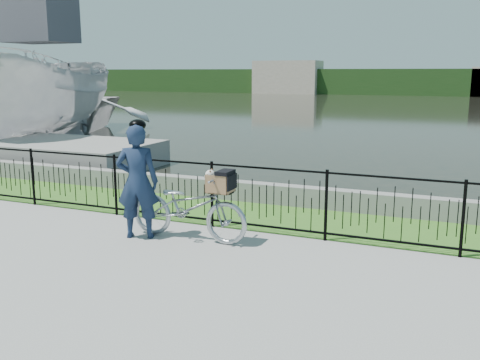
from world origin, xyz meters
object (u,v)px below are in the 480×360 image
at_px(dock, 2,149).
at_px(boat_near, 44,95).
at_px(bicycle_rig, 189,206).
at_px(boat_far, 33,108).
at_px(cyclist, 137,180).

xyz_separation_m(dock, boat_near, (-0.58, 2.55, 1.50)).
bearing_deg(boat_near, bicycle_rig, -37.13).
relative_size(dock, boat_far, 0.80).
bearing_deg(boat_far, boat_near, -41.13).
bearing_deg(dock, cyclist, -30.98).
xyz_separation_m(boat_near, boat_far, (-3.41, 2.98, -0.72)).
bearing_deg(boat_near, boat_far, 138.87).
bearing_deg(boat_far, cyclist, -40.63).
distance_m(boat_near, boat_far, 4.58).
xyz_separation_m(dock, cyclist, (8.17, -4.90, 0.59)).
distance_m(cyclist, boat_far, 16.02).
height_order(dock, boat_far, boat_far).
height_order(cyclist, boat_far, boat_far).
distance_m(bicycle_rig, boat_near, 12.06).
distance_m(dock, bicycle_rig, 10.13).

